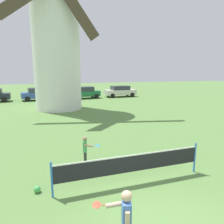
{
  "coord_description": "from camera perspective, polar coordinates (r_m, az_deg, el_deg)",
  "views": [
    {
      "loc": [
        -2.37,
        -3.7,
        3.62
      ],
      "look_at": [
        0.19,
        4.03,
        2.01
      ],
      "focal_mm": 33.31,
      "sensor_mm": 36.0,
      "label": 1
    }
  ],
  "objects": [
    {
      "name": "parked_car_green",
      "position": [
        28.32,
        -7.42,
        5.37
      ],
      "size": [
        4.06,
        2.25,
        1.56
      ],
      "color": "#1E6638",
      "rests_on": "ground_plane"
    },
    {
      "name": "stray_ball",
      "position": [
        7.09,
        -19.86,
        -19.31
      ],
      "size": [
        0.21,
        0.21,
        0.21
      ],
      "primitive_type": "sphere",
      "color": "#4CB259",
      "rests_on": "ground_plane"
    },
    {
      "name": "tennis_net",
      "position": [
        6.93,
        5.37,
        -13.95
      ],
      "size": [
        5.03,
        0.06,
        1.1
      ],
      "color": "blue",
      "rests_on": "ground_plane"
    },
    {
      "name": "windmill",
      "position": [
        20.95,
        -15.18,
        20.61
      ],
      "size": [
        9.19,
        5.01,
        15.31
      ],
      "color": "white",
      "rests_on": "ground_plane"
    },
    {
      "name": "parked_car_cream",
      "position": [
        29.91,
        2.27,
        5.76
      ],
      "size": [
        4.56,
        2.09,
        1.56
      ],
      "color": "silver",
      "rests_on": "ground_plane"
    },
    {
      "name": "player_far",
      "position": [
        8.36,
        -7.23,
        -9.88
      ],
      "size": [
        0.66,
        0.61,
        1.11
      ],
      "color": "#333338",
      "rests_on": "ground_plane"
    },
    {
      "name": "player_near",
      "position": [
        4.54,
        3.65,
        -27.36
      ],
      "size": [
        0.75,
        0.72,
        1.4
      ],
      "color": "slate",
      "rests_on": "ground_plane"
    },
    {
      "name": "parked_car_blue",
      "position": [
        28.02,
        -19.74,
        4.75
      ],
      "size": [
        4.11,
        2.38,
        1.56
      ],
      "color": "#334C99",
      "rests_on": "ground_plane"
    }
  ]
}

